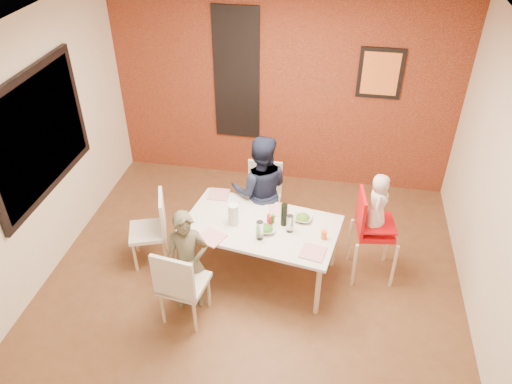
% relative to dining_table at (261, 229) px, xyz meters
% --- Properties ---
extents(ground, '(4.50, 4.50, 0.00)m').
position_rel_dining_table_xyz_m(ground, '(-0.06, -0.25, -0.61)').
color(ground, brown).
rests_on(ground, ground).
extents(ceiling, '(4.50, 4.50, 0.02)m').
position_rel_dining_table_xyz_m(ceiling, '(-0.06, -0.25, 2.09)').
color(ceiling, white).
rests_on(ceiling, wall_back).
extents(wall_back, '(4.50, 0.02, 2.70)m').
position_rel_dining_table_xyz_m(wall_back, '(-0.06, 2.00, 0.74)').
color(wall_back, '#F1E3C7').
rests_on(wall_back, ground).
extents(wall_left, '(0.02, 4.50, 2.70)m').
position_rel_dining_table_xyz_m(wall_left, '(-2.31, -0.25, 0.74)').
color(wall_left, '#F1E3C7').
rests_on(wall_left, ground).
extents(wall_right, '(0.02, 4.50, 2.70)m').
position_rel_dining_table_xyz_m(wall_right, '(2.19, -0.25, 0.74)').
color(wall_right, '#F1E3C7').
rests_on(wall_right, ground).
extents(brick_accent_wall, '(4.50, 0.02, 2.70)m').
position_rel_dining_table_xyz_m(brick_accent_wall, '(-0.06, 1.98, 0.74)').
color(brick_accent_wall, maroon).
rests_on(brick_accent_wall, ground).
extents(picture_window_frame, '(0.05, 1.70, 1.30)m').
position_rel_dining_table_xyz_m(picture_window_frame, '(-2.28, -0.05, 0.94)').
color(picture_window_frame, black).
rests_on(picture_window_frame, wall_left).
extents(picture_window_pane, '(0.02, 1.55, 1.15)m').
position_rel_dining_table_xyz_m(picture_window_pane, '(-2.27, -0.05, 0.94)').
color(picture_window_pane, black).
rests_on(picture_window_pane, wall_left).
extents(glassblock_strip, '(0.55, 0.03, 1.70)m').
position_rel_dining_table_xyz_m(glassblock_strip, '(-0.66, 1.97, 0.89)').
color(glassblock_strip, silver).
rests_on(glassblock_strip, wall_back).
extents(glassblock_surround, '(0.60, 0.03, 1.76)m').
position_rel_dining_table_xyz_m(glassblock_surround, '(-0.66, 1.96, 0.89)').
color(glassblock_surround, black).
rests_on(glassblock_surround, wall_back).
extents(art_print_frame, '(0.54, 0.03, 0.64)m').
position_rel_dining_table_xyz_m(art_print_frame, '(1.14, 1.96, 1.04)').
color(art_print_frame, black).
rests_on(art_print_frame, wall_back).
extents(art_print_canvas, '(0.44, 0.01, 0.54)m').
position_rel_dining_table_xyz_m(art_print_canvas, '(1.14, 1.95, 1.04)').
color(art_print_canvas, orange).
rests_on(art_print_canvas, wall_back).
extents(dining_table, '(1.73, 1.14, 0.67)m').
position_rel_dining_table_xyz_m(dining_table, '(0.00, 0.00, 0.00)').
color(dining_table, silver).
rests_on(dining_table, ground).
extents(chair_near, '(0.48, 0.48, 0.92)m').
position_rel_dining_table_xyz_m(chair_near, '(-0.64, -0.82, -0.10)').
color(chair_near, beige).
rests_on(chair_near, ground).
extents(chair_far, '(0.41, 0.41, 0.88)m').
position_rel_dining_table_xyz_m(chair_far, '(-0.11, 0.82, -0.12)').
color(chair_far, silver).
rests_on(chair_far, ground).
extents(chair_left, '(0.52, 0.52, 0.87)m').
position_rel_dining_table_xyz_m(chair_left, '(-1.20, -0.00, -0.12)').
color(chair_left, white).
rests_on(chair_left, ground).
extents(high_chair, '(0.50, 0.50, 1.07)m').
position_rel_dining_table_xyz_m(high_chair, '(1.14, 0.20, 0.03)').
color(high_chair, red).
rests_on(high_chair, ground).
extents(child_near, '(0.48, 0.39, 1.16)m').
position_rel_dining_table_xyz_m(child_near, '(-0.63, -0.58, -0.03)').
color(child_near, brown).
rests_on(child_near, ground).
extents(child_far, '(0.75, 0.62, 1.39)m').
position_rel_dining_table_xyz_m(child_far, '(-0.11, 0.58, 0.09)').
color(child_far, black).
rests_on(child_far, ground).
extents(toddler, '(0.24, 0.34, 0.66)m').
position_rel_dining_table_xyz_m(toddler, '(1.17, 0.20, 0.35)').
color(toddler, beige).
rests_on(toddler, high_chair).
extents(plate_near_left, '(0.32, 0.32, 0.01)m').
position_rel_dining_table_xyz_m(plate_near_left, '(-0.46, -0.30, 0.07)').
color(plate_near_left, white).
rests_on(plate_near_left, dining_table).
extents(plate_far_mid, '(0.27, 0.27, 0.01)m').
position_rel_dining_table_xyz_m(plate_far_mid, '(0.16, 0.28, 0.07)').
color(plate_far_mid, white).
rests_on(plate_far_mid, dining_table).
extents(plate_near_right, '(0.27, 0.27, 0.01)m').
position_rel_dining_table_xyz_m(plate_near_right, '(0.58, -0.34, 0.07)').
color(plate_near_right, white).
rests_on(plate_near_right, dining_table).
extents(plate_far_left, '(0.24, 0.24, 0.01)m').
position_rel_dining_table_xyz_m(plate_far_left, '(-0.57, 0.45, 0.07)').
color(plate_far_left, silver).
rests_on(plate_far_left, dining_table).
extents(salad_bowl_a, '(0.23, 0.23, 0.05)m').
position_rel_dining_table_xyz_m(salad_bowl_a, '(0.07, -0.09, 0.08)').
color(salad_bowl_a, white).
rests_on(salad_bowl_a, dining_table).
extents(salad_bowl_b, '(0.20, 0.20, 0.05)m').
position_rel_dining_table_xyz_m(salad_bowl_b, '(0.43, 0.16, 0.08)').
color(salad_bowl_b, silver).
rests_on(salad_bowl_b, dining_table).
extents(wine_bottle, '(0.07, 0.07, 0.26)m').
position_rel_dining_table_xyz_m(wine_bottle, '(0.24, 0.05, 0.19)').
color(wine_bottle, black).
rests_on(wine_bottle, dining_table).
extents(wine_glass_a, '(0.07, 0.07, 0.21)m').
position_rel_dining_table_xyz_m(wine_glass_a, '(0.03, -0.22, 0.17)').
color(wine_glass_a, white).
rests_on(wine_glass_a, dining_table).
extents(wine_glass_b, '(0.07, 0.07, 0.20)m').
position_rel_dining_table_xyz_m(wine_glass_b, '(0.31, -0.05, 0.16)').
color(wine_glass_b, white).
rests_on(wine_glass_b, dining_table).
extents(paper_towel_roll, '(0.11, 0.11, 0.24)m').
position_rel_dining_table_xyz_m(paper_towel_roll, '(-0.29, -0.03, 0.18)').
color(paper_towel_roll, silver).
rests_on(paper_towel_roll, dining_table).
extents(condiment_red, '(0.04, 0.04, 0.14)m').
position_rel_dining_table_xyz_m(condiment_red, '(0.10, -0.02, 0.13)').
color(condiment_red, red).
rests_on(condiment_red, dining_table).
extents(condiment_green, '(0.04, 0.04, 0.14)m').
position_rel_dining_table_xyz_m(condiment_green, '(0.13, 0.01, 0.13)').
color(condiment_green, '#2C7025').
rests_on(condiment_green, dining_table).
extents(condiment_brown, '(0.04, 0.04, 0.14)m').
position_rel_dining_table_xyz_m(condiment_brown, '(0.08, 0.02, 0.13)').
color(condiment_brown, brown).
rests_on(condiment_brown, dining_table).
extents(sippy_cup, '(0.06, 0.06, 0.10)m').
position_rel_dining_table_xyz_m(sippy_cup, '(0.67, -0.10, 0.11)').
color(sippy_cup, orange).
rests_on(sippy_cup, dining_table).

